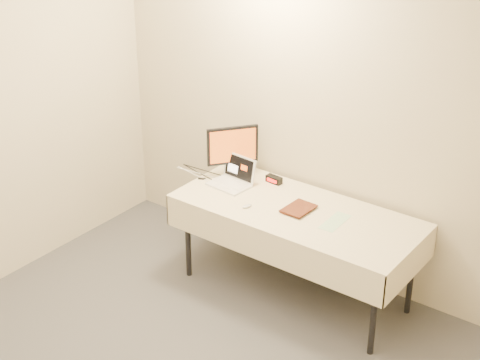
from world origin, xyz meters
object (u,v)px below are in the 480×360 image
Objects in this scene: book at (289,192)px; monitor at (233,148)px; laptop at (233,178)px; table at (297,217)px.

monitor is at bearing 168.01° from book.
laptop is 0.24m from monitor.
table is at bearing 2.55° from book.
book is (0.56, -0.06, 0.07)m from laptop.
table is at bearing -0.50° from laptop.
monitor reaches higher than laptop.
book is at bearing 179.94° from table.
laptop is at bearing 174.76° from table.
book is at bearing -66.68° from monitor.
table is 0.65m from laptop.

